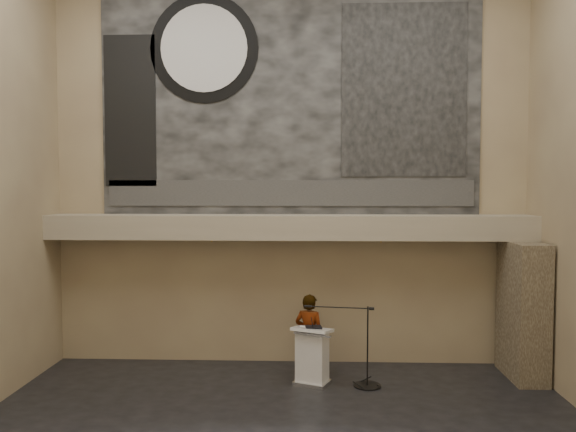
{
  "coord_description": "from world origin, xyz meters",
  "views": [
    {
      "loc": [
        0.43,
        -7.98,
        3.79
      ],
      "look_at": [
        0.0,
        3.2,
        3.2
      ],
      "focal_mm": 35.0,
      "sensor_mm": 36.0,
      "label": 1
    }
  ],
  "objects": [
    {
      "name": "soffit",
      "position": [
        0.0,
        3.6,
        2.95
      ],
      "size": [
        10.0,
        0.8,
        0.5
      ],
      "primitive_type": "cube",
      "color": "gray",
      "rests_on": "wall_back"
    },
    {
      "name": "sprinkler_right",
      "position": [
        1.9,
        3.55,
        2.67
      ],
      "size": [
        0.04,
        0.04,
        0.06
      ],
      "primitive_type": "cylinder",
      "color": "#B2893D",
      "rests_on": "soffit"
    },
    {
      "name": "mic_stand",
      "position": [
        1.49,
        2.53,
        0.23
      ],
      "size": [
        1.45,
        0.52,
        1.53
      ],
      "rotation": [
        0.0,
        0.0,
        -0.14
      ],
      "color": "black",
      "rests_on": "floor"
    },
    {
      "name": "wall_front",
      "position": [
        0.0,
        -4.0,
        4.25
      ],
      "size": [
        10.0,
        0.02,
        8.5
      ],
      "primitive_type": "cube",
      "color": "#836D53",
      "rests_on": "floor"
    },
    {
      "name": "banner_building_print",
      "position": [
        2.4,
        3.93,
        5.8
      ],
      "size": [
        2.6,
        0.02,
        3.6
      ],
      "primitive_type": "cube",
      "color": "black",
      "rests_on": "banner"
    },
    {
      "name": "sprinkler_left",
      "position": [
        -1.6,
        3.55,
        2.67
      ],
      "size": [
        0.04,
        0.04,
        0.06
      ],
      "primitive_type": "cylinder",
      "color": "#B2893D",
      "rests_on": "soffit"
    },
    {
      "name": "binder",
      "position": [
        0.51,
        2.54,
        1.12
      ],
      "size": [
        0.33,
        0.27,
        0.04
      ],
      "primitive_type": "cube",
      "rotation": [
        0.0,
        0.0,
        0.11
      ],
      "color": "black",
      "rests_on": "lectern"
    },
    {
      "name": "banner_clock_face",
      "position": [
        -1.8,
        3.91,
        6.7
      ],
      "size": [
        1.84,
        0.02,
        1.84
      ],
      "primitive_type": "cylinder",
      "rotation": [
        1.57,
        0.0,
        0.0
      ],
      "color": "silver",
      "rests_on": "banner"
    },
    {
      "name": "wall_back",
      "position": [
        0.0,
        4.0,
        4.25
      ],
      "size": [
        10.0,
        0.02,
        8.5
      ],
      "primitive_type": "cube",
      "color": "#836D53",
      "rests_on": "floor"
    },
    {
      "name": "stone_pier",
      "position": [
        4.65,
        3.15,
        1.35
      ],
      "size": [
        0.6,
        1.4,
        2.7
      ],
      "primitive_type": "cube",
      "color": "#473B2C",
      "rests_on": "floor"
    },
    {
      "name": "banner",
      "position": [
        0.0,
        3.97,
        5.7
      ],
      "size": [
        8.0,
        0.05,
        5.0
      ],
      "primitive_type": "cube",
      "color": "black",
      "rests_on": "wall_back"
    },
    {
      "name": "banner_text_strip",
      "position": [
        0.0,
        3.93,
        3.65
      ],
      "size": [
        7.76,
        0.02,
        0.55
      ],
      "primitive_type": "cube",
      "color": "#2E2E2E",
      "rests_on": "banner"
    },
    {
      "name": "papers",
      "position": [
        0.37,
        2.55,
        1.1
      ],
      "size": [
        0.25,
        0.34,
        0.0
      ],
      "primitive_type": "cube",
      "rotation": [
        0.0,
        0.0,
        0.07
      ],
      "color": "silver",
      "rests_on": "lectern"
    },
    {
      "name": "speaker_person",
      "position": [
        0.43,
        3.05,
        0.83
      ],
      "size": [
        0.71,
        0.59,
        1.65
      ],
      "primitive_type": "imported",
      "rotation": [
        0.0,
        0.0,
        2.77
      ],
      "color": "silver",
      "rests_on": "floor"
    },
    {
      "name": "lectern",
      "position": [
        0.49,
        2.57,
        0.55
      ],
      "size": [
        0.85,
        0.74,
        1.13
      ],
      "rotation": [
        0.0,
        0.0,
        -0.39
      ],
      "color": "silver",
      "rests_on": "floor"
    },
    {
      "name": "banner_clock_rim",
      "position": [
        -1.8,
        3.93,
        6.7
      ],
      "size": [
        2.3,
        0.02,
        2.3
      ],
      "primitive_type": "cylinder",
      "rotation": [
        1.57,
        0.0,
        0.0
      ],
      "color": "black",
      "rests_on": "banner"
    },
    {
      "name": "banner_brick_print",
      "position": [
        -3.4,
        3.93,
        5.4
      ],
      "size": [
        1.1,
        0.02,
        3.2
      ],
      "primitive_type": "cube",
      "color": "black",
      "rests_on": "banner"
    }
  ]
}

